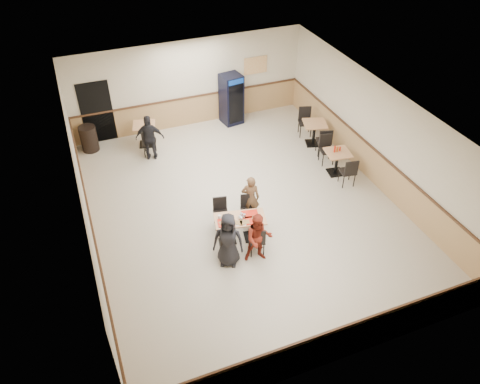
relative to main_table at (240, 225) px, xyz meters
name	(u,v)px	position (x,y,z in m)	size (l,w,h in m)	color
ground	(244,208)	(0.55, 1.08, -0.45)	(10.00, 10.00, 0.00)	beige
room_shell	(266,133)	(2.32, 3.63, 0.13)	(10.00, 10.00, 10.00)	silver
main_table	(240,225)	(0.00, 0.00, 0.00)	(1.36, 0.88, 0.68)	black
main_chairs	(238,226)	(-0.04, 0.01, -0.02)	(1.40, 1.68, 0.86)	black
diner_woman_left	(228,240)	(-0.55, -0.67, 0.28)	(0.72, 0.47, 1.46)	black
diner_woman_right	(259,238)	(0.15, -0.81, 0.23)	(0.66, 0.51, 1.35)	maroon
diner_man_opposite	(250,198)	(0.55, 0.67, 0.21)	(0.48, 0.32, 1.33)	brown
lone_diner	(150,138)	(-1.24, 4.42, 0.30)	(0.87, 0.36, 1.49)	black
tabletop_clutter	(240,219)	(-0.02, -0.06, 0.25)	(1.12, 0.62, 0.12)	red
side_table_near	(337,159)	(3.73, 1.61, 0.05)	(0.79, 0.79, 0.75)	black
side_table_near_chair_south	(348,171)	(3.73, 1.01, 0.02)	(0.44, 0.44, 0.94)	black
side_table_near_chair_north	(327,150)	(3.73, 2.21, 0.02)	(0.44, 0.44, 0.94)	black
side_table_far	(314,130)	(3.90, 3.32, 0.07)	(0.91, 0.91, 0.78)	black
side_table_far_chair_south	(324,140)	(3.90, 2.70, 0.04)	(0.46, 0.46, 0.99)	black
side_table_far_chair_north	(305,122)	(3.90, 3.94, 0.04)	(0.46, 0.46, 0.99)	black
condiment_caddy	(337,149)	(3.70, 1.66, 0.38)	(0.23, 0.06, 0.20)	#B8210D
back_table	(145,131)	(-1.24, 5.28, 0.05)	(0.85, 0.85, 0.75)	black
back_table_chair_lone	(149,141)	(-1.24, 4.68, 0.03)	(0.44, 0.44, 0.95)	black
pepsi_cooler	(231,99)	(1.91, 5.67, 0.43)	(0.76, 0.76, 1.76)	black
trash_bin	(89,139)	(-2.98, 5.63, -0.03)	(0.54, 0.54, 0.85)	black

